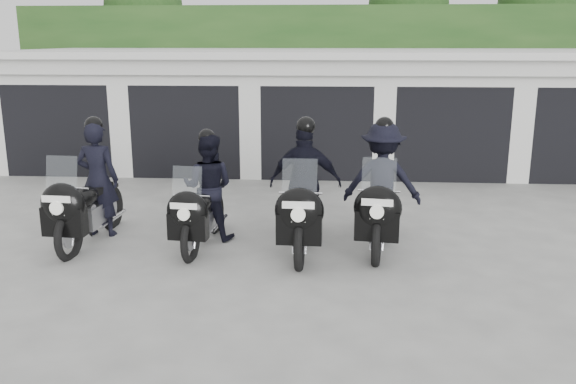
# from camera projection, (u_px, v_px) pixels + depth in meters

# --- Properties ---
(ground) EXTENTS (80.00, 80.00, 0.00)m
(ground) POSITION_uv_depth(u_px,v_px,m) (308.00, 261.00, 9.14)
(ground) COLOR #A2A29C
(ground) RESTS_ON ground
(garage_block) EXTENTS (16.40, 6.80, 2.96)m
(garage_block) POSITION_uv_depth(u_px,v_px,m) (319.00, 108.00, 16.59)
(garage_block) COLOR silver
(garage_block) RESTS_ON ground
(background_vegetation) EXTENTS (20.00, 3.90, 5.80)m
(background_vegetation) POSITION_uv_depth(u_px,v_px,m) (333.00, 53.00, 20.94)
(background_vegetation) COLOR #1B3C16
(background_vegetation) RESTS_ON ground
(police_bike_a) EXTENTS (0.80, 2.39, 2.08)m
(police_bike_a) POSITION_uv_depth(u_px,v_px,m) (90.00, 192.00, 9.88)
(police_bike_a) COLOR black
(police_bike_a) RESTS_ON ground
(police_bike_b) EXTENTS (0.91, 2.18, 1.90)m
(police_bike_b) POSITION_uv_depth(u_px,v_px,m) (205.00, 195.00, 9.83)
(police_bike_b) COLOR black
(police_bike_b) RESTS_ON ground
(police_bike_c) EXTENTS (1.18, 2.44, 2.13)m
(police_bike_c) POSITION_uv_depth(u_px,v_px,m) (304.00, 192.00, 9.62)
(police_bike_c) COLOR black
(police_bike_c) RESTS_ON ground
(police_bike_d) EXTENTS (1.34, 2.41, 2.10)m
(police_bike_d) POSITION_uv_depth(u_px,v_px,m) (381.00, 189.00, 9.78)
(police_bike_d) COLOR black
(police_bike_d) RESTS_ON ground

